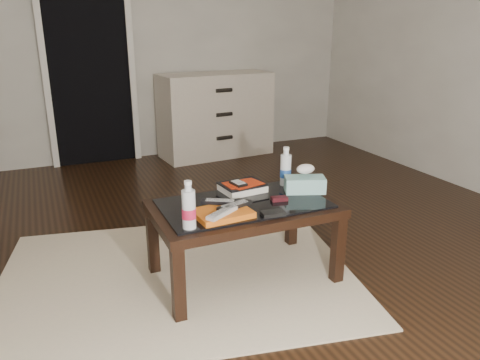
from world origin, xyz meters
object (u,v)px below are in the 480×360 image
(water_bottle_left, at_px, (189,205))
(tissue_box, at_px, (305,184))
(water_bottle_right, at_px, (286,166))
(dresser, at_px, (216,115))
(coffee_table, at_px, (244,213))
(textbook, at_px, (242,187))

(water_bottle_left, height_order, tissue_box, water_bottle_left)
(water_bottle_left, xyz_separation_m, water_bottle_right, (0.73, 0.37, 0.00))
(water_bottle_right, bearing_deg, dresser, 79.28)
(coffee_table, relative_size, tissue_box, 4.35)
(dresser, distance_m, tissue_box, 2.60)
(textbook, relative_size, water_bottle_left, 1.05)
(textbook, xyz_separation_m, tissue_box, (0.33, -0.16, 0.02))
(coffee_table, bearing_deg, water_bottle_right, 25.99)
(textbook, height_order, water_bottle_left, water_bottle_left)
(coffee_table, distance_m, water_bottle_right, 0.44)
(dresser, relative_size, water_bottle_left, 5.21)
(water_bottle_left, bearing_deg, textbook, 40.21)
(coffee_table, distance_m, tissue_box, 0.41)
(water_bottle_right, distance_m, tissue_box, 0.18)
(dresser, bearing_deg, textbook, -112.27)
(water_bottle_right, bearing_deg, tissue_box, -74.20)
(tissue_box, bearing_deg, coffee_table, -156.17)
(coffee_table, bearing_deg, tissue_box, 2.57)
(coffee_table, xyz_separation_m, tissue_box, (0.40, 0.02, 0.11))
(water_bottle_right, bearing_deg, coffee_table, -154.01)
(coffee_table, height_order, dresser, dresser)
(textbook, xyz_separation_m, water_bottle_left, (-0.45, -0.38, 0.10))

